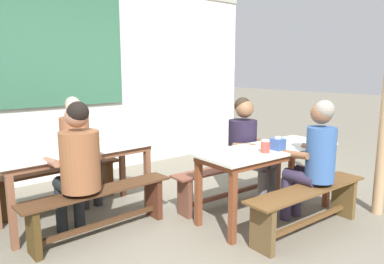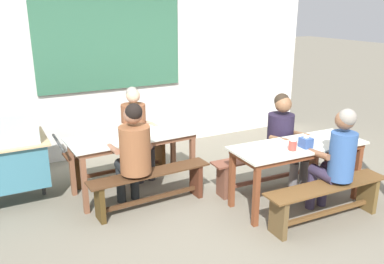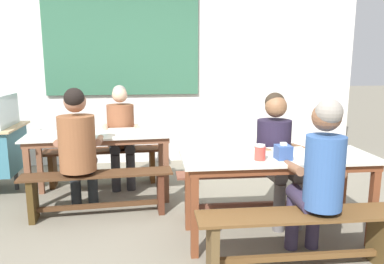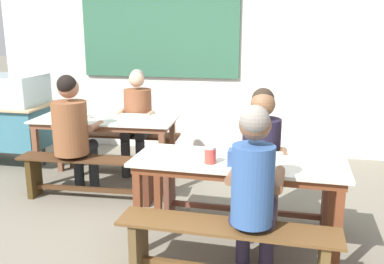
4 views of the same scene
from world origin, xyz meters
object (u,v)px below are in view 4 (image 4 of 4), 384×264
Objects in this scene: bench_far_front at (90,173)px; person_right_near_table at (261,150)px; person_left_back_turned at (73,128)px; person_near_front at (254,185)px; condiment_jar at (210,155)px; soup_bowl at (86,116)px; dining_table_near at (238,170)px; bench_near_back at (244,191)px; tissue_box at (236,157)px; dining_table_far at (105,125)px; person_center_facing at (137,115)px; bench_far_back at (121,144)px; bench_near_front at (227,247)px.

bench_far_front is 1.84m from person_right_near_table.
person_left_back_turned is at bearing 171.00° from person_right_near_table.
bench_far_front is 1.20× the size of person_right_near_table.
condiment_jar is (-0.35, 0.33, 0.09)m from person_near_front.
condiment_jar is at bearing -38.82° from soup_bowl.
dining_table_near is at bearing -33.01° from soup_bowl.
bench_near_back is 12.04× the size of tissue_box.
dining_table_near is (1.63, -1.23, -0.00)m from dining_table_far.
bench_near_back is at bearing -39.49° from person_center_facing.
person_near_front is (0.13, -0.98, 0.44)m from bench_near_back.
soup_bowl is at bearing -173.19° from dining_table_far.
person_near_front reaches higher than dining_table_near.
dining_table_near is 1.12× the size of bench_far_back.
tissue_box is (-0.15, 0.33, 0.08)m from person_near_front.
condiment_jar is at bearing -148.74° from dining_table_near.
dining_table_far is 12.49× the size of condiment_jar.
person_center_facing is (-1.40, 2.23, 0.43)m from bench_near_front.
person_near_front reaches higher than bench_near_front.
person_left_back_turned is at bearing 153.87° from tissue_box.
soup_bowl is (-1.86, 1.21, 0.11)m from dining_table_near.
person_right_near_table is 8.95× the size of tissue_box.
dining_table_far is 11.57× the size of tissue_box.
person_right_near_table is (0.14, -0.08, 0.43)m from bench_near_back.
person_left_back_turned reaches higher than dining_table_near.
dining_table_far is at bearing 132.67° from bench_near_front.
dining_table_far is 1.84m from bench_near_back.
dining_table_far is at bearing 71.93° from person_left_back_turned.
dining_table_near is 0.19m from tissue_box.
person_center_facing is (0.37, 0.95, -0.03)m from person_left_back_turned.
person_right_near_table is 2.15m from soup_bowl.
bench_far_front is 0.89× the size of bench_near_back.
bench_far_back is at bearing 131.40° from tissue_box.
person_left_back_turned is 1.81m from condiment_jar.
soup_bowl is (-0.20, -0.55, 0.48)m from bench_far_back.
bench_far_front is 1.15× the size of person_left_back_turned.
tissue_box is (1.61, -0.83, 0.53)m from bench_far_front.
bench_far_back is 10.68× the size of tissue_box.
soup_bowl is (-2.00, 1.66, 0.05)m from person_near_front.
bench_near_back is (1.63, -0.19, 0.00)m from bench_far_front.
dining_table_far is 0.52m from person_center_facing.
condiment_jar is (1.43, -1.36, 0.15)m from dining_table_far.
dining_table_near is 2.44m from bench_far_back.
person_center_facing is 2.02m from person_right_near_table.
bench_far_front is 2.01m from bench_near_front.
condiment_jar is (1.45, -1.88, 0.52)m from bench_far_back.
dining_table_far is 1.25× the size of person_near_front.
bench_far_front is at bearing -13.93° from person_left_back_turned.
bench_near_back is at bearing 88.11° from dining_table_near.
condiment_jar is at bearing -179.58° from tissue_box.
bench_near_front is at bearing -54.21° from bench_far_back.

